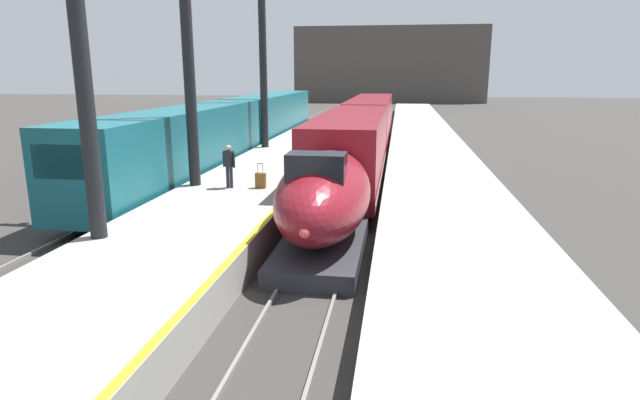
# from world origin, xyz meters

# --- Properties ---
(platform_left) EXTENTS (4.80, 110.00, 1.05)m
(platform_left) POSITION_xyz_m (-4.05, 24.75, 0.53)
(platform_left) COLOR gray
(platform_left) RESTS_ON ground
(platform_right) EXTENTS (4.80, 110.00, 1.05)m
(platform_right) POSITION_xyz_m (4.05, 24.75, 0.53)
(platform_right) COLOR gray
(platform_right) RESTS_ON ground
(platform_left_safety_stripe) EXTENTS (0.20, 107.80, 0.01)m
(platform_left_safety_stripe) POSITION_xyz_m (-1.77, 24.75, 1.05)
(platform_left_safety_stripe) COLOR yellow
(platform_left_safety_stripe) RESTS_ON platform_left
(rail_main_left) EXTENTS (0.08, 110.00, 0.12)m
(rail_main_left) POSITION_xyz_m (-0.75, 27.50, 0.06)
(rail_main_left) COLOR slate
(rail_main_left) RESTS_ON ground
(rail_main_right) EXTENTS (0.08, 110.00, 0.12)m
(rail_main_right) POSITION_xyz_m (0.75, 27.50, 0.06)
(rail_main_right) COLOR slate
(rail_main_right) RESTS_ON ground
(rail_secondary_left) EXTENTS (0.08, 110.00, 0.12)m
(rail_secondary_left) POSITION_xyz_m (-8.85, 27.50, 0.06)
(rail_secondary_left) COLOR slate
(rail_secondary_left) RESTS_ON ground
(rail_secondary_right) EXTENTS (0.08, 110.00, 0.12)m
(rail_secondary_right) POSITION_xyz_m (-7.35, 27.50, 0.06)
(rail_secondary_right) COLOR slate
(rail_secondary_right) RESTS_ON ground
(highspeed_train_main) EXTENTS (2.92, 38.41, 3.60)m
(highspeed_train_main) POSITION_xyz_m (0.00, 30.12, 1.92)
(highspeed_train_main) COLOR maroon
(highspeed_train_main) RESTS_ON ground
(regional_train_adjacent) EXTENTS (2.85, 36.60, 3.80)m
(regional_train_adjacent) POSITION_xyz_m (-8.10, 32.45, 2.13)
(regional_train_adjacent) COLOR #145660
(regional_train_adjacent) RESTS_ON ground
(station_column_mid) EXTENTS (4.00, 0.68, 9.64)m
(station_column_mid) POSITION_xyz_m (-5.90, 12.25, 6.82)
(station_column_mid) COLOR black
(station_column_mid) RESTS_ON platform_left
(station_column_far) EXTENTS (4.00, 0.68, 9.80)m
(station_column_far) POSITION_xyz_m (-5.90, 19.32, 6.90)
(station_column_far) COLOR black
(station_column_far) RESTS_ON platform_left
(station_column_distant) EXTENTS (4.00, 0.68, 10.19)m
(station_column_distant) POSITION_xyz_m (-5.90, 30.72, 7.11)
(station_column_distant) COLOR black
(station_column_distant) RESTS_ON platform_left
(passenger_near_edge) EXTENTS (0.55, 0.33, 1.69)m
(passenger_near_edge) POSITION_xyz_m (-4.35, 19.02, 2.04)
(passenger_near_edge) COLOR #23232D
(passenger_near_edge) RESTS_ON platform_left
(rolling_suitcase) EXTENTS (0.40, 0.22, 0.98)m
(rolling_suitcase) POSITION_xyz_m (-3.13, 19.15, 1.35)
(rolling_suitcase) COLOR brown
(rolling_suitcase) RESTS_ON platform_left
(terminus_back_wall) EXTENTS (36.00, 2.00, 14.00)m
(terminus_back_wall) POSITION_xyz_m (0.00, 102.00, 7.00)
(terminus_back_wall) COLOR #4C4742
(terminus_back_wall) RESTS_ON ground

